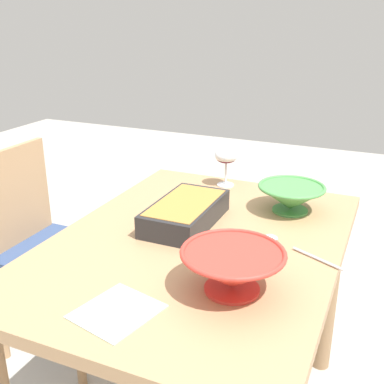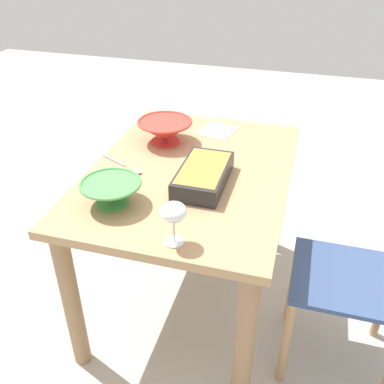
{
  "view_description": "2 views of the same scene",
  "coord_description": "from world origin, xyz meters",
  "px_view_note": "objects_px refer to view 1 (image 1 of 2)",
  "views": [
    {
      "loc": [
        -1.19,
        -0.51,
        1.39
      ],
      "look_at": [
        0.14,
        0.08,
        0.84
      ],
      "focal_mm": 44.36,
      "sensor_mm": 36.0,
      "label": 1
    },
    {
      "loc": [
        1.55,
        0.45,
        1.66
      ],
      "look_at": [
        0.25,
        0.08,
        0.8
      ],
      "focal_mm": 40.47,
      "sensor_mm": 36.0,
      "label": 2
    }
  ],
  "objects_px": {
    "chair": "(44,243)",
    "small_bowl": "(291,197)",
    "casserole_dish": "(185,211)",
    "serving_spoon": "(288,245)",
    "dining_table": "(197,278)",
    "napkin": "(117,311)",
    "wine_glass": "(226,158)",
    "mixing_bowl": "(233,269)"
  },
  "relations": [
    {
      "from": "casserole_dish",
      "to": "small_bowl",
      "type": "height_order",
      "value": "small_bowl"
    },
    {
      "from": "chair",
      "to": "serving_spoon",
      "type": "relative_size",
      "value": 3.5
    },
    {
      "from": "mixing_bowl",
      "to": "serving_spoon",
      "type": "relative_size",
      "value": 1.02
    },
    {
      "from": "wine_glass",
      "to": "napkin",
      "type": "distance_m",
      "value": 0.91
    },
    {
      "from": "small_bowl",
      "to": "napkin",
      "type": "relative_size",
      "value": 1.29
    },
    {
      "from": "serving_spoon",
      "to": "mixing_bowl",
      "type": "bearing_deg",
      "value": 165.7
    },
    {
      "from": "mixing_bowl",
      "to": "serving_spoon",
      "type": "xyz_separation_m",
      "value": [
        0.29,
        -0.07,
        -0.05
      ]
    },
    {
      "from": "napkin",
      "to": "dining_table",
      "type": "bearing_deg",
      "value": -3.13
    },
    {
      "from": "casserole_dish",
      "to": "small_bowl",
      "type": "xyz_separation_m",
      "value": [
        0.24,
        -0.29,
        0.01
      ]
    },
    {
      "from": "chair",
      "to": "mixing_bowl",
      "type": "xyz_separation_m",
      "value": [
        -0.41,
        -0.97,
        0.32
      ]
    },
    {
      "from": "dining_table",
      "to": "napkin",
      "type": "xyz_separation_m",
      "value": [
        -0.41,
        0.02,
        0.13
      ]
    },
    {
      "from": "dining_table",
      "to": "wine_glass",
      "type": "relative_size",
      "value": 7.43
    },
    {
      "from": "wine_glass",
      "to": "small_bowl",
      "type": "relative_size",
      "value": 0.67
    },
    {
      "from": "napkin",
      "to": "small_bowl",
      "type": "bearing_deg",
      "value": -17.17
    },
    {
      "from": "chair",
      "to": "small_bowl",
      "type": "xyz_separation_m",
      "value": [
        0.15,
        -0.99,
        0.31
      ]
    },
    {
      "from": "chair",
      "to": "casserole_dish",
      "type": "distance_m",
      "value": 0.76
    },
    {
      "from": "dining_table",
      "to": "small_bowl",
      "type": "bearing_deg",
      "value": -31.93
    },
    {
      "from": "wine_glass",
      "to": "small_bowl",
      "type": "xyz_separation_m",
      "value": [
        -0.15,
        -0.29,
        -0.06
      ]
    },
    {
      "from": "chair",
      "to": "serving_spoon",
      "type": "bearing_deg",
      "value": -96.76
    },
    {
      "from": "dining_table",
      "to": "serving_spoon",
      "type": "height_order",
      "value": "serving_spoon"
    },
    {
      "from": "mixing_bowl",
      "to": "napkin",
      "type": "relative_size",
      "value": 1.45
    },
    {
      "from": "small_bowl",
      "to": "serving_spoon",
      "type": "distance_m",
      "value": 0.28
    },
    {
      "from": "small_bowl",
      "to": "chair",
      "type": "bearing_deg",
      "value": 98.4
    },
    {
      "from": "casserole_dish",
      "to": "small_bowl",
      "type": "distance_m",
      "value": 0.38
    },
    {
      "from": "mixing_bowl",
      "to": "dining_table",
      "type": "bearing_deg",
      "value": 40.72
    },
    {
      "from": "wine_glass",
      "to": "napkin",
      "type": "bearing_deg",
      "value": -176.01
    },
    {
      "from": "small_bowl",
      "to": "casserole_dish",
      "type": "bearing_deg",
      "value": 129.2
    },
    {
      "from": "dining_table",
      "to": "small_bowl",
      "type": "xyz_separation_m",
      "value": [
        0.34,
        -0.21,
        0.18
      ]
    },
    {
      "from": "serving_spoon",
      "to": "napkin",
      "type": "distance_m",
      "value": 0.56
    },
    {
      "from": "dining_table",
      "to": "small_bowl",
      "type": "relative_size",
      "value": 4.99
    },
    {
      "from": "serving_spoon",
      "to": "napkin",
      "type": "bearing_deg",
      "value": 149.31
    },
    {
      "from": "wine_glass",
      "to": "mixing_bowl",
      "type": "bearing_deg",
      "value": -158.82
    },
    {
      "from": "chair",
      "to": "wine_glass",
      "type": "bearing_deg",
      "value": -66.53
    },
    {
      "from": "wine_glass",
      "to": "mixing_bowl",
      "type": "distance_m",
      "value": 0.76
    },
    {
      "from": "wine_glass",
      "to": "serving_spoon",
      "type": "bearing_deg",
      "value": -140.56
    },
    {
      "from": "casserole_dish",
      "to": "serving_spoon",
      "type": "xyz_separation_m",
      "value": [
        -0.03,
        -0.34,
        -0.03
      ]
    },
    {
      "from": "dining_table",
      "to": "napkin",
      "type": "bearing_deg",
      "value": 176.87
    },
    {
      "from": "casserole_dish",
      "to": "napkin",
      "type": "relative_size",
      "value": 1.89
    },
    {
      "from": "serving_spoon",
      "to": "napkin",
      "type": "xyz_separation_m",
      "value": [
        -0.48,
        0.29,
        -0.01
      ]
    },
    {
      "from": "casserole_dish",
      "to": "serving_spoon",
      "type": "bearing_deg",
      "value": -95.22
    },
    {
      "from": "wine_glass",
      "to": "mixing_bowl",
      "type": "relative_size",
      "value": 0.6
    },
    {
      "from": "dining_table",
      "to": "wine_glass",
      "type": "xyz_separation_m",
      "value": [
        0.49,
        0.09,
        0.25
      ]
    }
  ]
}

